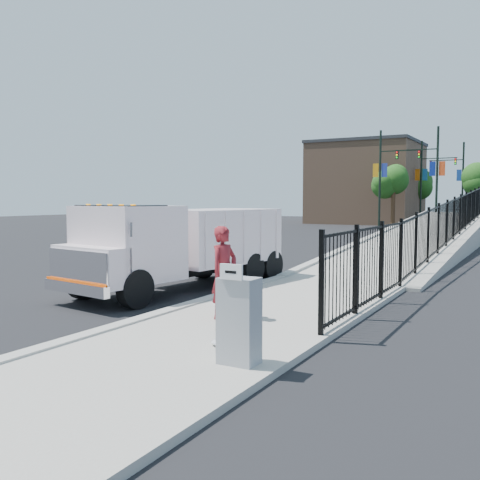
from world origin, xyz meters
The scene contains 17 objects.
ground centered at (0.00, 0.00, 0.00)m, with size 120.00×120.00×0.00m, color black.
sidewalk centered at (1.93, -2.00, 0.06)m, with size 3.55×12.00×0.12m, color #9E998E.
curb centered at (0.00, -2.00, 0.08)m, with size 0.30×12.00×0.16m, color #ADAAA3.
ramp centered at (2.12, 16.00, 0.00)m, with size 3.95×24.00×1.70m, color #9E998E.
iron_fence centered at (3.55, 12.00, 0.90)m, with size 0.10×28.00×1.80m, color black.
truck centered at (-1.74, 1.09, 1.33)m, with size 3.15×7.16×2.37m.
worker centered at (1.38, -1.68, 1.04)m, with size 0.67×0.44×1.84m, color maroon.
utility_cabinet centered at (3.10, -4.10, 0.75)m, with size 0.55×0.40×1.25m, color gray.
arrow_sign centered at (3.10, -4.32, 1.48)m, with size 0.35×0.04×0.22m, color white.
debris centered at (2.41, -3.38, 0.17)m, with size 0.43×0.43×0.11m, color silver.
light_pole_0 centered at (-4.36, 32.78, 4.36)m, with size 3.77×0.22×8.00m.
light_pole_1 centered at (-0.53, 32.52, 4.36)m, with size 3.77×0.22×8.00m.
light_pole_2 centered at (-3.01, 42.59, 4.36)m, with size 3.78×0.22×8.00m.
light_pole_3 centered at (-0.27, 45.63, 4.36)m, with size 3.78×0.22×8.00m.
tree_0 centered at (-4.33, 36.01, 3.94)m, with size 2.60×2.60×5.30m.
tree_2 centered at (-4.44, 46.79, 3.96)m, with size 2.98×2.98×5.49m.
building centered at (-9.00, 44.00, 4.00)m, with size 10.00×10.00×8.00m, color #8C664C.
Camera 1 is at (6.83, -10.68, 2.49)m, focal length 40.00 mm.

